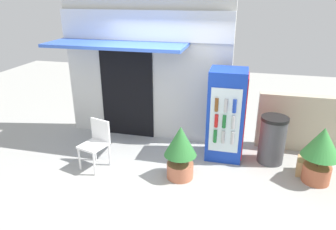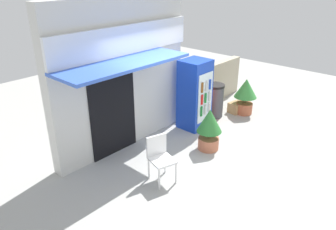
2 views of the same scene
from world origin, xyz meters
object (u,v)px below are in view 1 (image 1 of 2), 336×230
object	(u,v)px
potted_plant_curbside	(321,150)
trash_bin	(272,140)
cardboard_box	(309,167)
drink_cooler	(226,115)
plastic_chair	(97,141)
potted_plant_near_shop	(180,149)

from	to	relation	value
potted_plant_curbside	trash_bin	bearing A→B (deg)	144.09
potted_plant_curbside	cardboard_box	size ratio (longest dim) A/B	2.50
drink_cooler	trash_bin	bearing A→B (deg)	-0.37
potted_plant_curbside	cardboard_box	world-z (taller)	potted_plant_curbside
drink_cooler	cardboard_box	bearing A→B (deg)	-12.23
drink_cooler	plastic_chair	size ratio (longest dim) A/B	1.97
drink_cooler	trash_bin	xyz separation A→B (m)	(0.86, -0.01, -0.41)
trash_bin	plastic_chair	bearing A→B (deg)	-163.64
potted_plant_near_shop	potted_plant_curbside	distance (m)	2.28
drink_cooler	plastic_chair	distance (m)	2.41
potted_plant_curbside	cardboard_box	distance (m)	0.50
drink_cooler	cardboard_box	distance (m)	1.68
trash_bin	potted_plant_curbside	bearing A→B (deg)	-35.91
drink_cooler	cardboard_box	world-z (taller)	drink_cooler
drink_cooler	potted_plant_near_shop	xyz separation A→B (m)	(-0.67, -0.93, -0.32)
potted_plant_near_shop	potted_plant_curbside	world-z (taller)	potted_plant_curbside
drink_cooler	plastic_chair	world-z (taller)	drink_cooler
plastic_chair	trash_bin	distance (m)	3.20
plastic_chair	potted_plant_near_shop	size ratio (longest dim) A/B	0.92
potted_plant_near_shop	plastic_chair	bearing A→B (deg)	179.24
drink_cooler	plastic_chair	bearing A→B (deg)	-157.69
potted_plant_curbside	trash_bin	distance (m)	0.88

